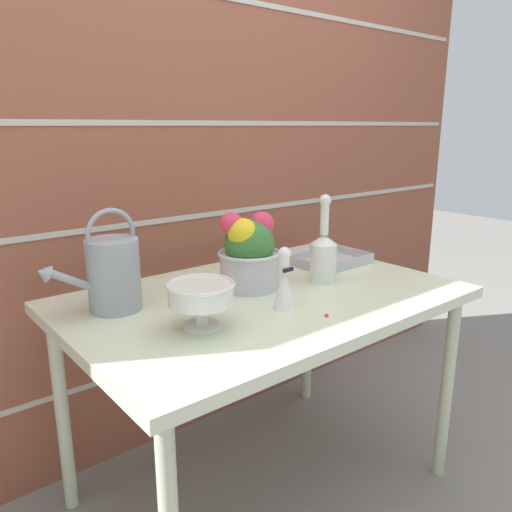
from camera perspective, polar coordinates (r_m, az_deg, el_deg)
The scene contains 10 objects.
ground_plane at distance 1.99m, azimuth 0.83°, elevation -24.93°, with size 12.00×12.00×0.00m, color gray.
brick_wall at distance 1.99m, azimuth -9.32°, elevation 9.58°, with size 3.60×0.08×2.20m.
patio_table at distance 1.65m, azimuth 0.92°, elevation -6.53°, with size 1.25×0.83×0.74m.
watering_can at distance 1.52m, azimuth -16.10°, elevation -1.83°, with size 0.30×0.15×0.31m.
crystal_pedestal_bowl at distance 1.34m, azimuth -6.31°, elevation -4.54°, with size 0.18×0.18×0.13m.
flower_planter at distance 1.66m, azimuth -0.84°, elevation 0.39°, with size 0.21×0.21×0.26m.
glass_decanter at distance 1.74m, azimuth 7.70°, elevation 0.29°, with size 0.09×0.09×0.31m.
figurine_vase at distance 1.48m, azimuth 3.22°, elevation -3.16°, with size 0.07×0.07×0.19m.
wire_tray at distance 2.00m, azimuth 8.60°, elevation -0.58°, with size 0.29×0.20×0.04m.
fallen_petal at distance 1.45m, azimuth 8.08°, elevation -6.73°, with size 0.01×0.01×0.01m.
Camera 1 is at (-0.99, -1.17, 1.27)m, focal length 35.00 mm.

